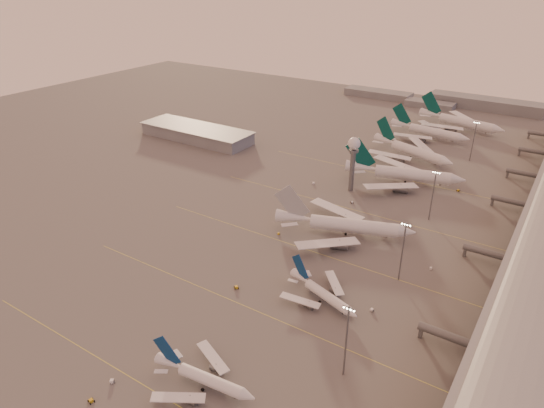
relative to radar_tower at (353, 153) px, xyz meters
The scene contains 25 objects.
ground 121.92m from the radar_tower, 92.39° to the right, with size 700.00×700.00×0.00m, color #4E4C4C.
taxiway_markings 71.83m from the radar_tower, 68.66° to the right, with size 180.00×185.25×0.02m.
hangar 127.68m from the radar_tower, behind, with size 82.00×27.00×8.50m.
radar_tower is the anchor object (origin of this frame).
mast_a 131.38m from the radar_tower, 66.17° to the right, with size 3.60×0.56×25.00m.
mast_b 82.32m from the radar_tower, 52.43° to the right, with size 3.60×0.56×25.00m.
mast_c 46.66m from the radar_tower, 12.53° to the right, with size 3.60×0.56×25.00m.
mast_d 91.11m from the radar_tower, 61.74° to the left, with size 3.60×0.56×25.00m.
distant_horizon 205.86m from the radar_tower, 90.67° to the left, with size 165.00×37.50×9.00m.
narrowbody_near 148.55m from the radar_tower, 81.54° to the right, with size 33.73×26.81×13.19m.
narrowbody_mid 99.41m from the radar_tower, 71.11° to the right, with size 32.16×25.23×13.03m.
widebody_white 51.64m from the radar_tower, 68.75° to the right, with size 59.92×47.22×21.94m.
greentail_a 36.03m from the radar_tower, 50.12° to the left, with size 63.76×50.83×23.66m.
greentail_b 67.47m from the radar_tower, 79.72° to the left, with size 56.69×44.98×21.50m.
greentail_c 110.70m from the radar_tower, 85.47° to the left, with size 57.22×45.93×20.85m.
greentail_d 144.10m from the radar_tower, 81.28° to the left, with size 64.40×51.47×23.69m.
gsv_truck_a 160.32m from the radar_tower, 90.45° to the right, with size 5.82×4.75×2.27m.
gsv_tug_near 168.41m from the radar_tower, 90.33° to the right, with size 2.69×3.71×0.96m.
gsv_tug_mid 105.42m from the radar_tower, 89.27° to the right, with size 4.25×4.04×1.05m.
gsv_truck_b 103.03m from the radar_tower, 60.89° to the right, with size 5.63×3.28×2.14m.
gsv_truck_c 64.26m from the radar_tower, 96.25° to the right, with size 4.94×3.27×1.88m.
gsv_catering_b 80.03m from the radar_tower, 41.22° to the right, with size 5.06×3.32×3.82m.
gsv_tug_far 25.70m from the radar_tower, 62.45° to the right, with size 3.72×3.70×0.94m.
gsv_truck_d 28.81m from the radar_tower, behind, with size 4.35×6.33×2.41m.
gsv_tug_hangar 60.71m from the radar_tower, 31.83° to the left, with size 3.56×2.55×0.93m.
Camera 1 is at (97.90, -99.95, 108.53)m, focal length 32.00 mm.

